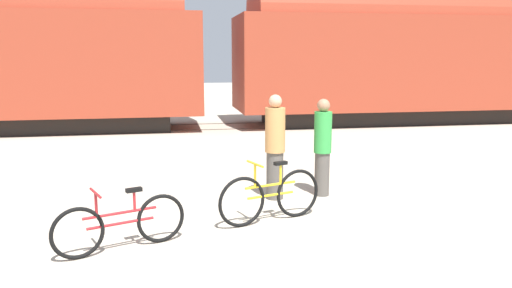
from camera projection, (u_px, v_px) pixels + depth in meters
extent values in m
plane|color=#B2A893|center=(329.00, 268.00, 5.77)|extent=(80.00, 80.00, 0.00)
cube|color=black|center=(414.00, 114.00, 18.50)|extent=(11.12, 2.30, 0.55)
cube|color=#9E3823|center=(417.00, 63.00, 18.17)|extent=(13.24, 3.06, 3.22)
cylinder|color=#9E3823|center=(420.00, 18.00, 17.89)|extent=(12.18, 2.91, 2.91)
cube|color=#4C4238|center=(222.00, 129.00, 16.59)|extent=(68.79, 0.07, 0.01)
cube|color=#4C4238|center=(218.00, 124.00, 17.98)|extent=(68.79, 0.07, 0.01)
torus|color=black|center=(242.00, 202.00, 7.10)|extent=(0.72, 0.28, 0.74)
torus|color=black|center=(298.00, 193.00, 7.55)|extent=(0.72, 0.28, 0.74)
cylinder|color=gold|center=(271.00, 185.00, 7.30)|extent=(0.81, 0.30, 0.04)
cylinder|color=gold|center=(271.00, 195.00, 7.32)|extent=(0.73, 0.28, 0.04)
cylinder|color=gold|center=(281.00, 173.00, 7.35)|extent=(0.04, 0.04, 0.31)
cube|color=black|center=(281.00, 163.00, 7.32)|extent=(0.22, 0.14, 0.05)
cylinder|color=gold|center=(255.00, 176.00, 7.14)|extent=(0.04, 0.04, 0.34)
cylinder|color=gold|center=(255.00, 164.00, 7.11)|extent=(0.18, 0.45, 0.03)
torus|color=black|center=(78.00, 233.00, 5.97)|extent=(0.62, 0.29, 0.65)
torus|color=black|center=(161.00, 218.00, 6.52)|extent=(0.62, 0.29, 0.65)
cylinder|color=#A31E23|center=(120.00, 213.00, 6.22)|extent=(0.88, 0.38, 0.04)
cylinder|color=#A31E23|center=(121.00, 223.00, 6.24)|extent=(0.80, 0.34, 0.04)
cylinder|color=#A31E23|center=(134.00, 200.00, 6.29)|extent=(0.04, 0.04, 0.27)
cube|color=black|center=(134.00, 190.00, 6.27)|extent=(0.22, 0.15, 0.05)
cylinder|color=#A31E23|center=(96.00, 205.00, 6.04)|extent=(0.04, 0.04, 0.30)
cylinder|color=#A31E23|center=(95.00, 193.00, 6.02)|extent=(0.20, 0.44, 0.03)
cylinder|color=#514C47|center=(275.00, 175.00, 8.52)|extent=(0.29, 0.29, 0.82)
cylinder|color=tan|center=(275.00, 130.00, 8.38)|extent=(0.34, 0.34, 0.75)
sphere|color=tan|center=(275.00, 101.00, 8.30)|extent=(0.22, 0.22, 0.22)
cylinder|color=#514C47|center=(322.00, 174.00, 8.73)|extent=(0.26, 0.26, 0.77)
cylinder|color=green|center=(323.00, 132.00, 8.60)|extent=(0.30, 0.30, 0.71)
sphere|color=#A37556|center=(324.00, 105.00, 8.52)|extent=(0.22, 0.22, 0.22)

